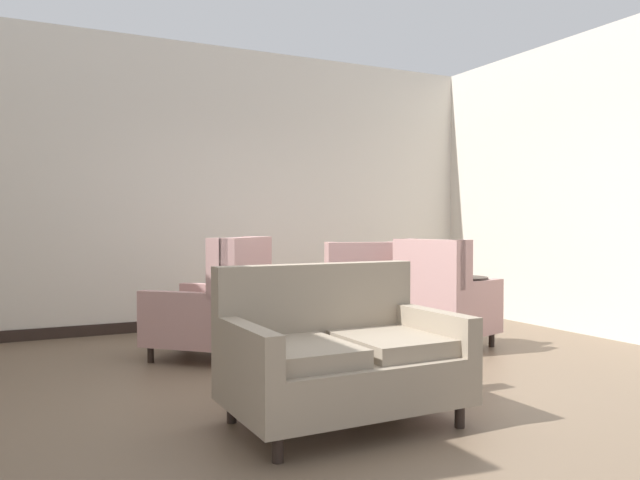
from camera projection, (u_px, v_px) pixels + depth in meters
The scene contains 11 objects.
ground at pixel (368, 385), 4.57m from camera, with size 9.01×9.01×0.00m, color brown.
wall_back at pixel (233, 187), 7.30m from camera, with size 6.60×0.08×3.26m, color silver.
wall_right at pixel (577, 184), 6.79m from camera, with size 0.08×4.34×3.26m, color silver.
baseboard_back at pixel (235, 320), 7.30m from camera, with size 6.44×0.03×0.12m, color black.
coffee_table at pixel (371, 327), 4.93m from camera, with size 0.94×0.94×0.44m.
porcelain_vase at pixel (369, 303), 4.86m from camera, with size 0.16×0.16×0.30m.
settee at pixel (340, 357), 3.71m from camera, with size 1.37×0.88×0.94m.
armchair_foreground_right at pixel (218, 309), 5.47m from camera, with size 1.21×1.21×1.08m.
armchair_back_corner at pixel (358, 296), 6.55m from camera, with size 0.98×1.06×1.01m.
armchair_near_window at pixel (443, 301), 5.94m from camera, with size 0.97×0.93×1.05m.
side_table at pixel (462, 305), 5.98m from camera, with size 0.49×0.49×0.68m.
Camera 1 is at (-2.34, -3.91, 1.19)m, focal length 34.72 mm.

